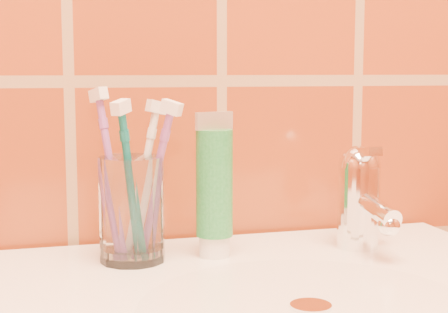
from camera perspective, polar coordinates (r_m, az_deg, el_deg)
name	(u,v)px	position (r m, az deg, el deg)	size (l,w,h in m)	color
glass_tumbler	(132,209)	(0.74, -7.65, -4.37)	(0.07, 0.07, 0.11)	white
toothpaste_tube	(214,189)	(0.75, -0.81, -2.76)	(0.04, 0.04, 0.16)	white
faucet	(360,194)	(0.80, 11.26, -3.07)	(0.05, 0.11, 0.12)	white
toothbrush_0	(154,182)	(0.73, -5.83, -2.15)	(0.06, 0.05, 0.18)	#864696
toothbrush_1	(131,184)	(0.72, -7.75, -2.30)	(0.04, 0.05, 0.18)	#0B5F61
toothbrush_2	(112,175)	(0.75, -9.29, -1.56)	(0.05, 0.06, 0.19)	#884A9F
toothbrush_3	(143,180)	(0.75, -6.78, -1.97)	(0.06, 0.04, 0.18)	silver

